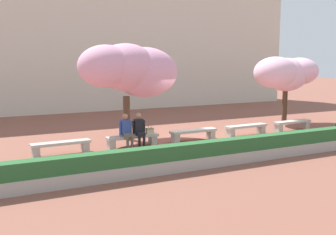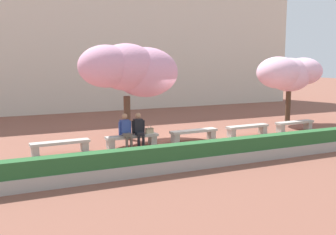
{
  "view_description": "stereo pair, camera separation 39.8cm",
  "coord_description": "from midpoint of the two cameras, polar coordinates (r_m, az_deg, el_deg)",
  "views": [
    {
      "loc": [
        -8.0,
        -13.71,
        3.28
      ],
      "look_at": [
        -1.07,
        0.2,
        1.0
      ],
      "focal_mm": 42.0,
      "sensor_mm": 36.0,
      "label": 1
    },
    {
      "loc": [
        -7.65,
        -13.89,
        3.28
      ],
      "look_at": [
        -1.07,
        0.2,
        1.0
      ],
      "focal_mm": 42.0,
      "sensor_mm": 36.0,
      "label": 2
    }
  ],
  "objects": [
    {
      "name": "planter_hedge_foreground",
      "position": [
        13.15,
        12.31,
        -4.57
      ],
      "size": [
        17.1,
        0.5,
        0.8
      ],
      "color": "#ADA89E",
      "rests_on": "ground"
    },
    {
      "name": "stone_bench_near_west",
      "position": [
        15.03,
        -4.49,
        -3.08
      ],
      "size": [
        2.07,
        0.5,
        0.45
      ],
      "color": "#ADA89E",
      "rests_on": "ground"
    },
    {
      "name": "cherry_tree_main",
      "position": [
        16.29,
        -4.8,
        6.98
      ],
      "size": [
        4.28,
        2.58,
        3.95
      ],
      "color": "#513828",
      "rests_on": "ground"
    },
    {
      "name": "handbag",
      "position": [
        15.23,
        -1.96,
        -1.87
      ],
      "size": [
        0.3,
        0.15,
        0.34
      ],
      "color": "tan",
      "rests_on": "stone_bench_near_west"
    },
    {
      "name": "person_seated_right",
      "position": [
        15.0,
        -3.5,
        -1.59
      ],
      "size": [
        0.51,
        0.71,
        1.29
      ],
      "color": "black",
      "rests_on": "ground"
    },
    {
      "name": "stone_bench_center",
      "position": [
        16.14,
        4.46,
        -2.28
      ],
      "size": [
        2.07,
        0.5,
        0.45
      ],
      "color": "#ADA89E",
      "rests_on": "ground"
    },
    {
      "name": "cherry_tree_secondary",
      "position": [
        21.43,
        17.64,
        6.14
      ],
      "size": [
        3.52,
        2.3,
        3.46
      ],
      "color": "#473323",
      "rests_on": "ground"
    },
    {
      "name": "person_seated_left",
      "position": [
        14.81,
        -5.39,
        -1.73
      ],
      "size": [
        0.51,
        0.7,
        1.29
      ],
      "color": "black",
      "rests_on": "ground"
    },
    {
      "name": "stone_bench_east_end",
      "position": [
        19.32,
        18.45,
        -0.93
      ],
      "size": [
        2.07,
        0.5,
        0.45
      ],
      "color": "#ADA89E",
      "rests_on": "ground"
    },
    {
      "name": "building_facade",
      "position": [
        27.61,
        -8.68,
        10.74
      ],
      "size": [
        28.0,
        4.0,
        8.95
      ],
      "primitive_type": "cube",
      "color": "beige",
      "rests_on": "ground"
    },
    {
      "name": "ground_plane",
      "position": [
        16.2,
        4.45,
        -3.36
      ],
      "size": [
        100.0,
        100.0,
        0.0
      ],
      "primitive_type": "plane",
      "color": "brown"
    },
    {
      "name": "stone_bench_west_end",
      "position": [
        14.33,
        -14.6,
        -3.89
      ],
      "size": [
        2.07,
        0.5,
        0.45
      ],
      "color": "#ADA89E",
      "rests_on": "ground"
    },
    {
      "name": "stone_bench_near_east",
      "position": [
        17.6,
        12.09,
        -1.56
      ],
      "size": [
        2.07,
        0.5,
        0.45
      ],
      "color": "#ADA89E",
      "rests_on": "ground"
    }
  ]
}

